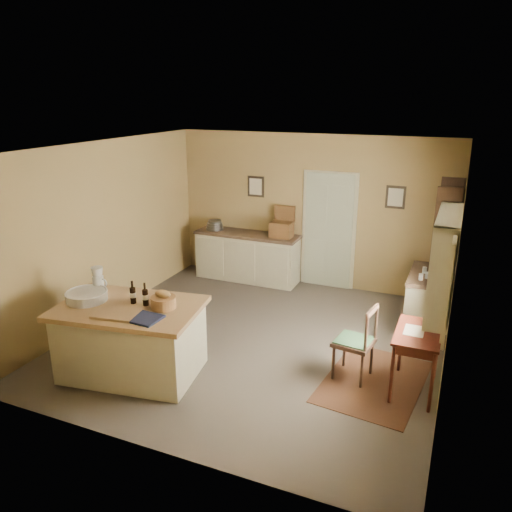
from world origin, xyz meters
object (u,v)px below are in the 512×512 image
Objects in this scene: writing_desk at (418,340)px; shelving_unit at (447,251)px; sideboard at (248,255)px; desk_chair at (354,342)px; right_cabinet at (428,303)px; work_island at (131,338)px.

writing_desk is 0.39× the size of shelving_unit.
sideboard is 4.21m from writing_desk.
right_cabinet is at bearing 74.41° from desk_chair.
sideboard is 1.81× the size of right_cabinet.
desk_chair is 1.81m from right_cabinet.
writing_desk is (3.29, 0.96, 0.18)m from work_island.
work_island is 1.74× the size of right_cabinet.
desk_chair is 0.45× the size of shelving_unit.
shelving_unit is (0.15, 2.42, 0.39)m from writing_desk.
shelving_unit reaches higher than work_island.
writing_desk is 0.75m from desk_chair.
work_island is 0.89× the size of shelving_unit.
sideboard is at bearing 163.86° from right_cabinet.
right_cabinet is (-0.00, 1.67, -0.21)m from writing_desk.
work_island is 2.74m from desk_chair.
sideboard is at bearing 141.52° from writing_desk.
right_cabinet is at bearing 90.01° from writing_desk.
right_cabinet is 0.97m from shelving_unit.
right_cabinet is (3.30, -0.95, -0.02)m from sideboard.
work_island is at bearing -151.21° from desk_chair.
sideboard reaches higher than desk_chair.
sideboard is 2.05× the size of desk_chair.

